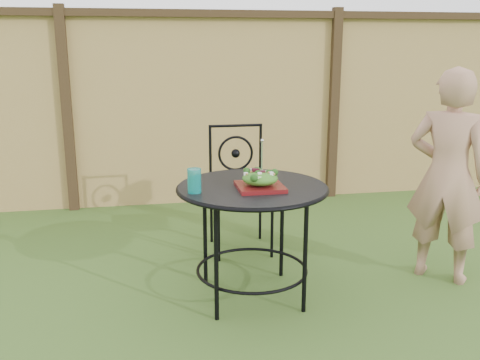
{
  "coord_description": "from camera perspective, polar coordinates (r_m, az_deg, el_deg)",
  "views": [
    {
      "loc": [
        -0.63,
        -3.01,
        1.55
      ],
      "look_at": [
        -0.05,
        0.09,
        0.75
      ],
      "focal_mm": 40.0,
      "sensor_mm": 36.0,
      "label": 1
    }
  ],
  "objects": [
    {
      "name": "diner",
      "position": [
        3.77,
        21.26,
        0.37
      ],
      "size": [
        0.61,
        0.6,
        1.42
      ],
      "primitive_type": "imported",
      "rotation": [
        0.0,
        0.0,
        2.4
      ],
      "color": "#A3765D",
      "rests_on": "ground"
    },
    {
      "name": "patio_chair",
      "position": [
        4.1,
        -0.09,
        -0.54
      ],
      "size": [
        0.46,
        0.46,
        0.95
      ],
      "color": "black",
      "rests_on": "ground"
    },
    {
      "name": "fence",
      "position": [
        5.28,
        -3.67,
        7.69
      ],
      "size": [
        8.0,
        0.12,
        1.9
      ],
      "color": "tan",
      "rests_on": "ground"
    },
    {
      "name": "patio_table",
      "position": [
        3.26,
        1.31,
        -2.96
      ],
      "size": [
        0.92,
        0.92,
        0.72
      ],
      "color": "black",
      "rests_on": "ground"
    },
    {
      "name": "ground",
      "position": [
        3.45,
        1.17,
        -12.48
      ],
      "size": [
        60.0,
        60.0,
        0.0
      ],
      "primitive_type": "plane",
      "color": "#244817",
      "rests_on": "ground"
    },
    {
      "name": "drinking_glass",
      "position": [
        3.07,
        -4.9,
        -0.08
      ],
      "size": [
        0.08,
        0.08,
        0.14
      ],
      "primitive_type": "cylinder",
      "color": "#0A7E7A",
      "rests_on": "patio_table"
    },
    {
      "name": "salad",
      "position": [
        3.14,
        2.15,
        0.18
      ],
      "size": [
        0.21,
        0.21,
        0.08
      ],
      "primitive_type": "ellipsoid",
      "color": "#235614",
      "rests_on": "salad_plate"
    },
    {
      "name": "fork",
      "position": [
        3.11,
        2.35,
        2.51
      ],
      "size": [
        0.01,
        0.01,
        0.18
      ],
      "primitive_type": "cylinder",
      "color": "silver",
      "rests_on": "salad"
    },
    {
      "name": "salad_plate",
      "position": [
        3.15,
        2.14,
        -0.73
      ],
      "size": [
        0.27,
        0.27,
        0.02
      ],
      "primitive_type": "cube",
      "color": "#430D09",
      "rests_on": "patio_table"
    }
  ]
}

